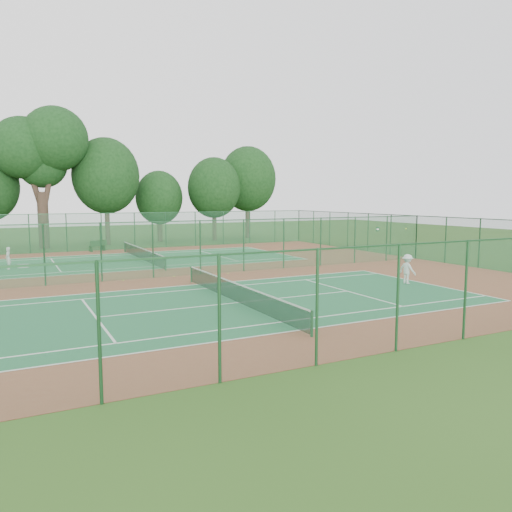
# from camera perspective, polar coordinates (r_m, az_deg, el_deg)

# --- Properties ---
(ground) EXTENTS (120.00, 120.00, 0.00)m
(ground) POSITION_cam_1_polar(r_m,az_deg,el_deg) (31.81, -8.94, -2.29)
(ground) COLOR #294D18
(ground) RESTS_ON ground
(red_pad) EXTENTS (40.00, 36.00, 0.01)m
(red_pad) POSITION_cam_1_polar(r_m,az_deg,el_deg) (31.81, -8.95, -2.28)
(red_pad) COLOR brown
(red_pad) RESTS_ON ground
(court_near) EXTENTS (23.77, 10.97, 0.01)m
(court_near) POSITION_cam_1_polar(r_m,az_deg,el_deg) (23.53, -2.19, -5.37)
(court_near) COLOR #1E6039
(court_near) RESTS_ON red_pad
(court_far) EXTENTS (23.77, 10.97, 0.01)m
(court_far) POSITION_cam_1_polar(r_m,az_deg,el_deg) (40.39, -12.86, -0.44)
(court_far) COLOR #216A3D
(court_far) RESTS_ON red_pad
(fence_north) EXTENTS (40.00, 0.09, 3.50)m
(fence_north) POSITION_cam_1_polar(r_m,az_deg,el_deg) (48.98, -15.46, 2.77)
(fence_north) COLOR #1C5432
(fence_north) RESTS_ON ground
(fence_south) EXTENTS (40.00, 0.09, 3.50)m
(fence_south) POSITION_cam_1_polar(r_m,az_deg,el_deg) (15.61, 11.70, -5.19)
(fence_south) COLOR #184A2B
(fence_south) RESTS_ON ground
(fence_east) EXTENTS (0.09, 36.00, 3.50)m
(fence_east) POSITION_cam_1_polar(r_m,az_deg,el_deg) (42.18, 17.85, 2.08)
(fence_east) COLOR #18492B
(fence_east) RESTS_ON ground
(fence_divider) EXTENTS (40.00, 0.09, 3.50)m
(fence_divider) POSITION_cam_1_polar(r_m,az_deg,el_deg) (31.58, -9.00, 0.87)
(fence_divider) COLOR #1B512A
(fence_divider) RESTS_ON ground
(tennis_net_near) EXTENTS (0.10, 12.90, 0.97)m
(tennis_net_near) POSITION_cam_1_polar(r_m,az_deg,el_deg) (23.43, -2.19, -4.10)
(tennis_net_near) COLOR #153C1E
(tennis_net_near) RESTS_ON ground
(tennis_net_far) EXTENTS (0.10, 12.90, 0.97)m
(tennis_net_far) POSITION_cam_1_polar(r_m,az_deg,el_deg) (40.33, -12.88, 0.30)
(tennis_net_far) COLOR #133621
(tennis_net_far) RESTS_ON ground
(player_near) EXTENTS (0.76, 1.16, 1.69)m
(player_near) POSITION_cam_1_polar(r_m,az_deg,el_deg) (29.80, 16.92, -1.43)
(player_near) COLOR silver
(player_near) RESTS_ON court_near
(player_far) EXTENTS (0.46, 0.61, 1.52)m
(player_far) POSITION_cam_1_polar(r_m,az_deg,el_deg) (38.23, -26.47, -0.23)
(player_far) COLOR silver
(player_far) RESTS_ON court_far
(bench) EXTENTS (1.71, 1.06, 1.02)m
(bench) POSITION_cam_1_polar(r_m,az_deg,el_deg) (47.93, -17.62, 1.14)
(bench) COLOR #133617
(bench) RESTS_ON red_pad
(kit_bag) EXTENTS (0.71, 0.27, 0.27)m
(kit_bag) POSITION_cam_1_polar(r_m,az_deg,el_deg) (38.63, -25.07, -1.04)
(kit_bag) COLOR silver
(kit_bag) RESTS_ON red_pad
(stray_ball_a) EXTENTS (0.07, 0.07, 0.07)m
(stray_ball_a) POSITION_cam_1_polar(r_m,az_deg,el_deg) (31.45, -9.32, -2.32)
(stray_ball_a) COLOR #C2E535
(stray_ball_a) RESTS_ON red_pad
(stray_ball_b) EXTENTS (0.07, 0.07, 0.07)m
(stray_ball_b) POSITION_cam_1_polar(r_m,az_deg,el_deg) (32.30, -3.22, -2.01)
(stray_ball_b) COLOR #A9C62E
(stray_ball_b) RESTS_ON red_pad
(stray_ball_c) EXTENTS (0.07, 0.07, 0.07)m
(stray_ball_c) POSITION_cam_1_polar(r_m,az_deg,el_deg) (30.61, -14.92, -2.70)
(stray_ball_c) COLOR #AEC42D
(stray_ball_c) RESTS_ON red_pad
(big_tree) EXTENTS (8.84, 6.47, 13.57)m
(big_tree) POSITION_cam_1_polar(r_m,az_deg,el_deg) (52.70, -23.39, 11.28)
(big_tree) COLOR #33241B
(big_tree) RESTS_ON ground
(evergreen_row) EXTENTS (39.00, 5.00, 12.00)m
(evergreen_row) POSITION_cam_1_polar(r_m,az_deg,el_deg) (55.33, -16.17, 1.35)
(evergreen_row) COLOR black
(evergreen_row) RESTS_ON ground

